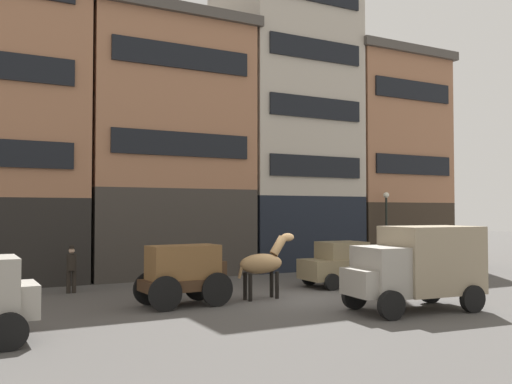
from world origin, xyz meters
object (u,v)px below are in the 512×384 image
at_px(cargo_wagon, 185,271).
at_px(delivery_truck_far, 417,265).
at_px(draft_horse, 264,263).
at_px(streetlamp_curbside, 386,219).
at_px(sedan_dark, 344,264).
at_px(pedestrian_officer, 71,267).

distance_m(cargo_wagon, delivery_truck_far, 7.42).
bearing_deg(draft_horse, streetlamp_curbside, 29.02).
bearing_deg(cargo_wagon, delivery_truck_far, -34.27).
relative_size(sedan_dark, streetlamp_curbside, 0.91).
distance_m(delivery_truck_far, sedan_dark, 5.71).
bearing_deg(draft_horse, cargo_wagon, -179.94).
bearing_deg(streetlamp_curbside, pedestrian_officer, -174.98).
relative_size(delivery_truck_far, streetlamp_curbside, 1.09).
relative_size(draft_horse, delivery_truck_far, 0.52).
bearing_deg(pedestrian_officer, sedan_dark, -17.36).
distance_m(sedan_dark, pedestrian_officer, 10.80).
xyz_separation_m(draft_horse, pedestrian_officer, (-5.79, 4.57, -0.29)).
bearing_deg(sedan_dark, delivery_truck_far, -103.65).
bearing_deg(pedestrian_officer, streetlamp_curbside, 5.02).
bearing_deg(delivery_truck_far, streetlamp_curbside, 53.02).
height_order(cargo_wagon, pedestrian_officer, cargo_wagon).
bearing_deg(sedan_dark, cargo_wagon, -169.77).
bearing_deg(streetlamp_curbside, cargo_wagon, -156.41).
height_order(delivery_truck_far, streetlamp_curbside, streetlamp_curbside).
distance_m(draft_horse, streetlamp_curbside, 12.51).
bearing_deg(streetlamp_curbside, sedan_dark, -143.56).
bearing_deg(delivery_truck_far, draft_horse, 127.27).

